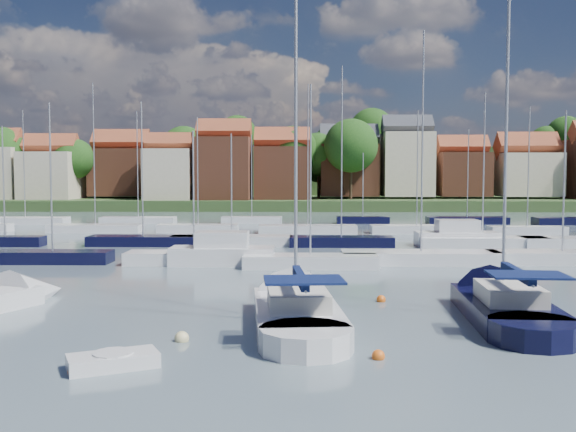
{
  "coord_description": "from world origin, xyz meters",
  "views": [
    {
      "loc": [
        -0.09,
        -23.06,
        6.05
      ],
      "look_at": [
        -0.75,
        14.0,
        3.69
      ],
      "focal_mm": 40.0,
      "sensor_mm": 36.0,
      "label": 1
    }
  ],
  "objects": [
    {
      "name": "sailboat_navy",
      "position": [
        8.71,
        5.36,
        0.35
      ],
      "size": [
        4.09,
        12.59,
        17.14
      ],
      "rotation": [
        0.0,
        0.0,
        1.5
      ],
      "color": "black",
      "rests_on": "ground"
    },
    {
      "name": "buoy_b",
      "position": [
        -6.86,
        -4.08,
        0.0
      ],
      "size": [
        0.52,
        0.52,
        0.52
      ],
      "primitive_type": "sphere",
      "color": "#D85914",
      "rests_on": "ground"
    },
    {
      "name": "buoy_c",
      "position": [
        -4.38,
        -0.09,
        0.0
      ],
      "size": [
        0.54,
        0.54,
        0.54
      ],
      "primitive_type": "sphere",
      "color": "beige",
      "rests_on": "ground"
    },
    {
      "name": "far_shore_town",
      "position": [
        2.23,
        132.67,
        4.61
      ],
      "size": [
        212.46,
        90.0,
        22.27
      ],
      "color": "#354924",
      "rests_on": "ground"
    },
    {
      "name": "ground",
      "position": [
        0.0,
        40.0,
        0.0
      ],
      "size": [
        260.0,
        260.0,
        0.0
      ],
      "primitive_type": "plane",
      "color": "#4B5E66",
      "rests_on": "ground"
    },
    {
      "name": "buoy_e",
      "position": [
        3.83,
        7.37,
        0.0
      ],
      "size": [
        0.44,
        0.44,
        0.44
      ],
      "primitive_type": "sphere",
      "color": "#D85914",
      "rests_on": "ground"
    },
    {
      "name": "tender",
      "position": [
        -5.94,
        -3.39,
        0.23
      ],
      "size": [
        3.03,
        2.34,
        0.59
      ],
      "rotation": [
        0.0,
        0.0,
        0.45
      ],
      "color": "silver",
      "rests_on": "ground"
    },
    {
      "name": "marina_field",
      "position": [
        1.91,
        35.15,
        0.43
      ],
      "size": [
        79.62,
        41.41,
        15.93
      ],
      "color": "silver",
      "rests_on": "ground"
    },
    {
      "name": "sailboat_centre",
      "position": [
        -0.33,
        4.11,
        0.35
      ],
      "size": [
        4.35,
        12.72,
        16.92
      ],
      "rotation": [
        0.0,
        0.0,
        1.66
      ],
      "color": "silver",
      "rests_on": "ground"
    },
    {
      "name": "buoy_d",
      "position": [
        2.51,
        -2.25,
        0.0
      ],
      "size": [
        0.43,
        0.43,
        0.43
      ],
      "primitive_type": "sphere",
      "color": "#D85914",
      "rests_on": "ground"
    }
  ]
}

